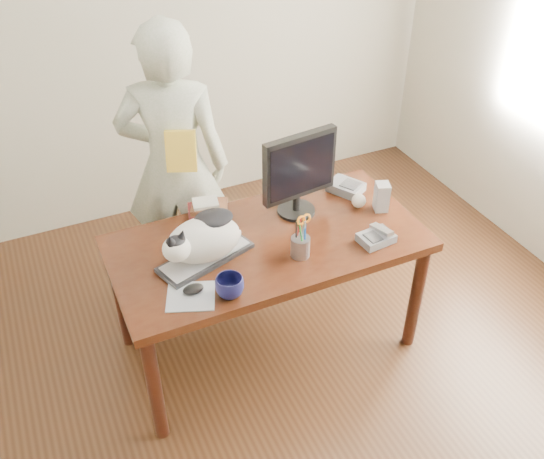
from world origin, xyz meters
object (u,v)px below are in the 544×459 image
(baseball, at_px, (359,201))
(person, at_px, (175,167))
(monitor, at_px, (299,171))
(cat, at_px, (202,239))
(calculator, at_px, (346,187))
(mouse, at_px, (193,289))
(desk, at_px, (262,253))
(book_stack, at_px, (208,208))
(phone, at_px, (377,237))
(keyboard, at_px, (206,257))
(pen_cup, at_px, (301,244))
(coffee_mug, at_px, (230,287))
(speaker, at_px, (382,197))

(baseball, bearing_deg, person, 142.19)
(monitor, distance_m, person, 0.78)
(cat, xyz_separation_m, calculator, (0.95, 0.25, -0.11))
(mouse, relative_size, person, 0.07)
(cat, xyz_separation_m, monitor, (0.60, 0.17, 0.13))
(cat, relative_size, calculator, 1.96)
(desk, xyz_separation_m, book_stack, (-0.20, 0.27, 0.18))
(baseball, relative_size, person, 0.05)
(monitor, height_order, phone, monitor)
(keyboard, xyz_separation_m, baseball, (0.92, 0.08, 0.03))
(baseball, bearing_deg, mouse, -164.92)
(cat, distance_m, calculator, 0.99)
(pen_cup, bearing_deg, mouse, -175.97)
(baseball, xyz_separation_m, book_stack, (-0.77, 0.28, -0.00))
(monitor, bearing_deg, cat, -171.65)
(desk, height_order, coffee_mug, coffee_mug)
(keyboard, height_order, phone, phone)
(desk, height_order, book_stack, book_stack)
(monitor, relative_size, book_stack, 1.92)
(coffee_mug, bearing_deg, phone, 4.36)
(baseball, bearing_deg, coffee_mug, -157.86)
(cat, height_order, monitor, monitor)
(coffee_mug, height_order, person, person)
(phone, bearing_deg, cat, 160.19)
(mouse, relative_size, phone, 0.62)
(monitor, height_order, pen_cup, monitor)
(phone, relative_size, person, 0.11)
(book_stack, xyz_separation_m, person, (-0.06, 0.37, 0.07))
(monitor, distance_m, pen_cup, 0.41)
(cat, bearing_deg, speaker, -17.23)
(mouse, distance_m, phone, 0.97)
(desk, relative_size, monitor, 3.37)
(person, bearing_deg, pen_cup, 134.40)
(desk, relative_size, phone, 8.69)
(keyboard, height_order, pen_cup, pen_cup)
(desk, height_order, mouse, mouse)
(book_stack, bearing_deg, calculator, 10.26)
(coffee_mug, relative_size, person, 0.08)
(pen_cup, relative_size, coffee_mug, 1.83)
(book_stack, distance_m, person, 0.38)
(desk, xyz_separation_m, person, (-0.26, 0.63, 0.26))
(calculator, bearing_deg, desk, 164.34)
(pen_cup, distance_m, book_stack, 0.60)
(phone, distance_m, baseball, 0.31)
(desk, distance_m, book_stack, 0.38)
(keyboard, distance_m, coffee_mug, 0.29)
(person, bearing_deg, monitor, 154.49)
(mouse, height_order, coffee_mug, coffee_mug)
(pen_cup, distance_m, person, 0.96)
(pen_cup, xyz_separation_m, coffee_mug, (-0.42, -0.12, -0.01))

